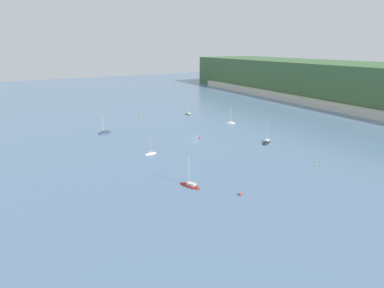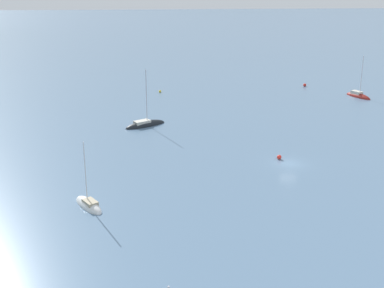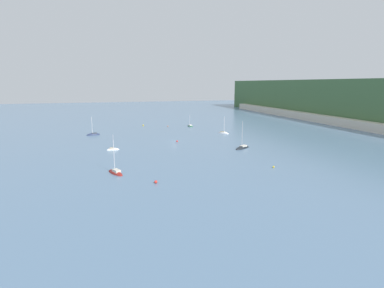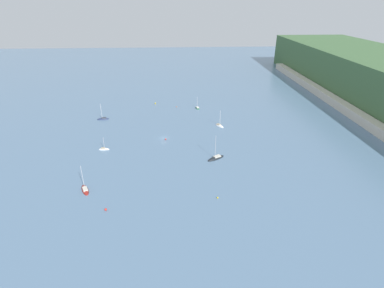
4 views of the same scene
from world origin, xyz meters
name	(u,v)px [view 4 (image 4 of 4)]	position (x,y,z in m)	size (l,w,h in m)	color
ground_plane	(164,138)	(0.00, 0.00, 0.00)	(600.00, 600.00, 0.00)	slate
shore_town_strip	(377,128)	(0.00, 107.33, 2.44)	(308.86, 6.00, 4.87)	beige
sailboat_0	(103,119)	(-27.18, -34.68, 0.09)	(2.97, 6.73, 10.16)	#232D4C
sailboat_1	(104,150)	(10.79, -26.43, 0.09)	(1.35, 4.69, 6.94)	white
sailboat_2	(197,108)	(-42.63, 19.71, 0.10)	(5.74, 3.23, 7.90)	#2D6647
sailboat_3	(85,190)	(42.52, -26.70, 0.12)	(7.44, 5.01, 10.59)	maroon
sailboat_4	(216,158)	(22.06, 22.72, 0.09)	(6.48, 8.51, 11.86)	black
sailboat_5	(219,126)	(-13.63, 29.29, 0.07)	(6.23, 4.99, 9.60)	white
mooring_buoy_0	(106,209)	(54.29, -17.13, 0.40)	(0.79, 0.79, 0.79)	red
mooring_buoy_1	(166,139)	(2.04, 1.04, 0.36)	(0.73, 0.73, 0.73)	red
mooring_buoy_2	(177,107)	(-45.76, 6.96, 0.26)	(0.51, 0.51, 0.51)	orange
mooring_buoy_3	(218,198)	(50.00, 19.62, 0.28)	(0.56, 0.56, 0.56)	yellow
mooring_buoy_4	(155,103)	(-53.13, -6.71, 0.40)	(0.79, 0.79, 0.79)	yellow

